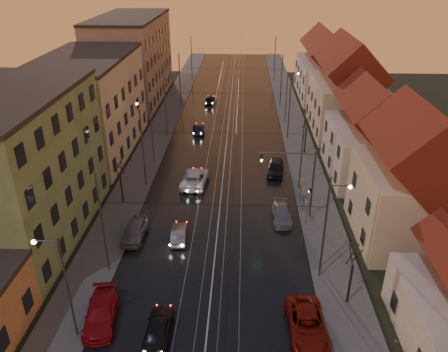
# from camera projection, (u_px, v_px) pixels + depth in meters

# --- Properties ---
(road) EXTENTS (16.00, 120.00, 0.04)m
(road) POSITION_uv_depth(u_px,v_px,m) (227.00, 135.00, 63.33)
(road) COLOR black
(road) RESTS_ON ground
(sidewalk_left) EXTENTS (4.00, 120.00, 0.15)m
(sidewalk_left) POSITION_uv_depth(u_px,v_px,m) (159.00, 134.00, 63.70)
(sidewalk_left) COLOR #4C4C4C
(sidewalk_left) RESTS_ON ground
(sidewalk_right) EXTENTS (4.00, 120.00, 0.15)m
(sidewalk_right) POSITION_uv_depth(u_px,v_px,m) (296.00, 136.00, 62.91)
(sidewalk_right) COLOR #4C4C4C
(sidewalk_right) RESTS_ON ground
(tram_rail_0) EXTENTS (0.06, 120.00, 0.03)m
(tram_rail_0) POSITION_uv_depth(u_px,v_px,m) (212.00, 135.00, 63.40)
(tram_rail_0) COLOR gray
(tram_rail_0) RESTS_ON road
(tram_rail_1) EXTENTS (0.06, 120.00, 0.03)m
(tram_rail_1) POSITION_uv_depth(u_px,v_px,m) (222.00, 135.00, 63.35)
(tram_rail_1) COLOR gray
(tram_rail_1) RESTS_ON road
(tram_rail_2) EXTENTS (0.06, 120.00, 0.03)m
(tram_rail_2) POSITION_uv_depth(u_px,v_px,m) (232.00, 135.00, 63.28)
(tram_rail_2) COLOR gray
(tram_rail_2) RESTS_ON road
(tram_rail_3) EXTENTS (0.06, 120.00, 0.03)m
(tram_rail_3) POSITION_uv_depth(u_px,v_px,m) (242.00, 135.00, 63.23)
(tram_rail_3) COLOR gray
(tram_rail_3) RESTS_ON road
(apartment_left_1) EXTENTS (10.00, 18.00, 13.00)m
(apartment_left_1) POSITION_uv_depth(u_px,v_px,m) (15.00, 171.00, 37.88)
(apartment_left_1) COLOR #537B4E
(apartment_left_1) RESTS_ON ground
(apartment_left_2) EXTENTS (10.00, 20.00, 12.00)m
(apartment_left_2) POSITION_uv_depth(u_px,v_px,m) (90.00, 107.00, 55.98)
(apartment_left_2) COLOR #C3B997
(apartment_left_2) RESTS_ON ground
(apartment_left_3) EXTENTS (10.00, 24.00, 14.00)m
(apartment_left_3) POSITION_uv_depth(u_px,v_px,m) (132.00, 60.00, 76.98)
(apartment_left_3) COLOR #90725D
(apartment_left_3) RESTS_ON ground
(house_right_1) EXTENTS (8.67, 10.20, 10.80)m
(house_right_1) POSITION_uv_depth(u_px,v_px,m) (412.00, 184.00, 37.90)
(house_right_1) COLOR beige
(house_right_1) RESTS_ON ground
(house_right_2) EXTENTS (9.18, 12.24, 9.20)m
(house_right_2) POSITION_uv_depth(u_px,v_px,m) (372.00, 138.00, 49.88)
(house_right_2) COLOR beige
(house_right_2) RESTS_ON ground
(house_right_3) EXTENTS (9.18, 14.28, 11.50)m
(house_right_3) POSITION_uv_depth(u_px,v_px,m) (346.00, 92.00, 62.76)
(house_right_3) COLOR beige
(house_right_3) RESTS_ON ground
(house_right_4) EXTENTS (9.18, 16.32, 10.00)m
(house_right_4) POSITION_uv_depth(u_px,v_px,m) (325.00, 69.00, 79.18)
(house_right_4) COLOR beige
(house_right_4) RESTS_ON ground
(catenary_pole_l_1) EXTENTS (0.16, 0.16, 9.00)m
(catenary_pole_l_1) POSITION_uv_depth(u_px,v_px,m) (102.00, 224.00, 33.96)
(catenary_pole_l_1) COLOR #595B60
(catenary_pole_l_1) RESTS_ON ground
(catenary_pole_r_1) EXTENTS (0.16, 0.16, 9.00)m
(catenary_pole_r_1) POSITION_uv_depth(u_px,v_px,m) (325.00, 230.00, 33.29)
(catenary_pole_r_1) COLOR #595B60
(catenary_pole_r_1) RESTS_ON ground
(catenary_pole_l_2) EXTENTS (0.16, 0.16, 9.00)m
(catenary_pole_l_2) POSITION_uv_depth(u_px,v_px,m) (143.00, 149.00, 47.37)
(catenary_pole_l_2) COLOR #595B60
(catenary_pole_l_2) RESTS_ON ground
(catenary_pole_r_2) EXTENTS (0.16, 0.16, 9.00)m
(catenary_pole_r_2) POSITION_uv_depth(u_px,v_px,m) (302.00, 152.00, 46.69)
(catenary_pole_r_2) COLOR #595B60
(catenary_pole_r_2) RESTS_ON ground
(catenary_pole_l_3) EXTENTS (0.16, 0.16, 9.00)m
(catenary_pole_l_3) POSITION_uv_depth(u_px,v_px,m) (165.00, 107.00, 60.77)
(catenary_pole_l_3) COLOR #595B60
(catenary_pole_l_3) RESTS_ON ground
(catenary_pole_r_3) EXTENTS (0.16, 0.16, 9.00)m
(catenary_pole_r_3) POSITION_uv_depth(u_px,v_px,m) (289.00, 109.00, 60.10)
(catenary_pole_r_3) COLOR #595B60
(catenary_pole_r_3) RESTS_ON ground
(catenary_pole_l_4) EXTENTS (0.16, 0.16, 9.00)m
(catenary_pole_l_4) POSITION_uv_depth(u_px,v_px,m) (180.00, 80.00, 74.17)
(catenary_pole_l_4) COLOR #595B60
(catenary_pole_l_4) RESTS_ON ground
(catenary_pole_r_4) EXTENTS (0.16, 0.16, 9.00)m
(catenary_pole_r_4) POSITION_uv_depth(u_px,v_px,m) (281.00, 81.00, 73.50)
(catenary_pole_r_4) COLOR #595B60
(catenary_pole_r_4) RESTS_ON ground
(catenary_pole_l_5) EXTENTS (0.16, 0.16, 9.00)m
(catenary_pole_l_5) POSITION_uv_depth(u_px,v_px,m) (192.00, 58.00, 90.26)
(catenary_pole_l_5) COLOR #595B60
(catenary_pole_l_5) RESTS_ON ground
(catenary_pole_r_5) EXTENTS (0.16, 0.16, 9.00)m
(catenary_pole_r_5) POSITION_uv_depth(u_px,v_px,m) (275.00, 59.00, 89.59)
(catenary_pole_r_5) COLOR #595B60
(catenary_pole_r_5) RESTS_ON ground
(street_lamp_0) EXTENTS (1.75, 0.32, 8.00)m
(street_lamp_0) POSITION_uv_depth(u_px,v_px,m) (61.00, 279.00, 27.55)
(street_lamp_0) COLOR #595B60
(street_lamp_0) RESTS_ON ground
(street_lamp_1) EXTENTS (1.75, 0.32, 8.00)m
(street_lamp_1) POSITION_uv_depth(u_px,v_px,m) (330.00, 218.00, 33.99)
(street_lamp_1) COLOR #595B60
(street_lamp_1) RESTS_ON ground
(street_lamp_2) EXTENTS (1.75, 0.32, 8.00)m
(street_lamp_2) POSITION_uv_depth(u_px,v_px,m) (149.00, 127.00, 52.58)
(street_lamp_2) COLOR #595B60
(street_lamp_2) RESTS_ON ground
(street_lamp_3) EXTENTS (1.75, 0.32, 8.00)m
(street_lamp_3) POSITION_uv_depth(u_px,v_px,m) (289.00, 92.00, 66.16)
(street_lamp_3) COLOR #595B60
(street_lamp_3) RESTS_ON ground
(traffic_light_mast) EXTENTS (5.30, 0.32, 7.20)m
(traffic_light_mast) POSITION_uv_depth(u_px,v_px,m) (303.00, 176.00, 41.31)
(traffic_light_mast) COLOR #595B60
(traffic_light_mast) RESTS_ON ground
(bare_tree_0) EXTENTS (1.09, 1.09, 5.11)m
(bare_tree_0) POSITION_uv_depth(u_px,v_px,m) (121.00, 182.00, 44.76)
(bare_tree_0) COLOR black
(bare_tree_0) RESTS_ON ground
(bare_tree_1) EXTENTS (1.09, 1.09, 5.11)m
(bare_tree_1) POSITION_uv_depth(u_px,v_px,m) (351.00, 277.00, 31.45)
(bare_tree_1) COLOR black
(bare_tree_1) RESTS_ON ground
(bare_tree_2) EXTENTS (1.09, 1.09, 5.11)m
(bare_tree_2) POSITION_uv_depth(u_px,v_px,m) (306.00, 136.00, 56.46)
(bare_tree_2) COLOR black
(bare_tree_2) RESTS_ON ground
(driving_car_0) EXTENTS (1.72, 4.25, 1.44)m
(driving_car_0) POSITION_uv_depth(u_px,v_px,m) (159.00, 327.00, 29.46)
(driving_car_0) COLOR black
(driving_car_0) RESTS_ON ground
(driving_car_1) EXTENTS (1.61, 3.86, 1.24)m
(driving_car_1) POSITION_uv_depth(u_px,v_px,m) (179.00, 234.00, 39.64)
(driving_car_1) COLOR gray
(driving_car_1) RESTS_ON ground
(driving_car_2) EXTENTS (3.11, 5.89, 1.58)m
(driving_car_2) POSITION_uv_depth(u_px,v_px,m) (195.00, 178.00, 49.28)
(driving_car_2) COLOR white
(driving_car_2) RESTS_ON ground
(driving_car_3) EXTENTS (2.14, 4.36, 1.22)m
(driving_car_3) POSITION_uv_depth(u_px,v_px,m) (199.00, 129.00, 64.08)
(driving_car_3) COLOR #162144
(driving_car_3) RESTS_ON ground
(driving_car_4) EXTENTS (1.97, 4.31, 1.43)m
(driving_car_4) POSITION_uv_depth(u_px,v_px,m) (210.00, 99.00, 77.06)
(driving_car_4) COLOR black
(driving_car_4) RESTS_ON ground
(parked_left_2) EXTENTS (2.72, 5.26, 1.46)m
(parked_left_2) POSITION_uv_depth(u_px,v_px,m) (101.00, 313.00, 30.61)
(parked_left_2) COLOR #AB111A
(parked_left_2) RESTS_ON ground
(parked_left_3) EXTENTS (1.89, 4.52, 1.53)m
(parked_left_3) POSITION_uv_depth(u_px,v_px,m) (135.00, 231.00, 39.86)
(parked_left_3) COLOR gray
(parked_left_3) RESTS_ON ground
(parked_right_0) EXTENTS (2.73, 5.52, 1.51)m
(parked_right_0) POSITION_uv_depth(u_px,v_px,m) (307.00, 324.00, 29.66)
(parked_right_0) COLOR maroon
(parked_right_0) RESTS_ON ground
(parked_right_1) EXTENTS (1.89, 4.48, 1.29)m
(parked_right_1) POSITION_uv_depth(u_px,v_px,m) (282.00, 214.00, 42.68)
(parked_right_1) COLOR gray
(parked_right_1) RESTS_ON ground
(parked_right_2) EXTENTS (2.33, 4.73, 1.55)m
(parked_right_2) POSITION_uv_depth(u_px,v_px,m) (275.00, 168.00, 51.80)
(parked_right_2) COLOR black
(parked_right_2) RESTS_ON ground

